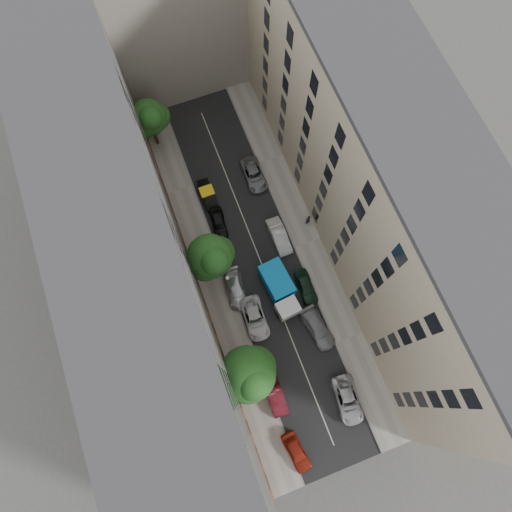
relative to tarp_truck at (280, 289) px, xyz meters
name	(u,v)px	position (x,y,z in m)	size (l,w,h in m)	color
ground	(260,260)	(-0.60, 4.01, -1.51)	(120.00, 120.00, 0.00)	#4C4C49
road_surface	(260,260)	(-0.60, 4.01, -1.50)	(8.00, 44.00, 0.02)	black
sidewalk_left	(212,277)	(-6.10, 4.01, -1.43)	(3.00, 44.00, 0.15)	gray
sidewalk_right	(307,243)	(4.90, 4.01, -1.43)	(3.00, 44.00, 0.15)	gray
building_left	(139,269)	(-11.60, 4.01, 8.49)	(8.00, 44.00, 20.00)	#494644
building_right	(376,186)	(10.40, 4.01, 8.49)	(8.00, 44.00, 20.00)	#BDB193
building_endcap	(167,0)	(-0.60, 32.01, 7.49)	(18.00, 12.00, 18.00)	gray
tarp_truck	(280,289)	(0.00, 0.00, 0.00)	(2.94, 6.14, 2.73)	black
car_left_0	(297,452)	(-4.20, -14.99, -0.85)	(1.55, 3.85, 1.31)	maroon
car_left_1	(275,394)	(-4.20, -9.39, -0.79)	(1.52, 4.35, 1.43)	#4A0E16
car_left_2	(255,318)	(-3.40, -1.79, -0.85)	(2.19, 4.75, 1.32)	silver
car_left_3	(235,289)	(-4.20, 1.81, -0.84)	(1.86, 4.57, 1.33)	silver
car_left_4	(219,223)	(-3.40, 9.41, -0.87)	(1.51, 3.75, 1.28)	black
car_left_5	(208,195)	(-3.43, 13.01, -0.87)	(1.35, 3.88, 1.28)	black
car_right_0	(348,400)	(2.20, -12.40, -0.84)	(2.22, 4.82, 1.34)	#B6B7BB
car_right_1	(318,328)	(2.20, -5.02, -0.82)	(1.93, 4.74, 1.37)	gray
car_right_2	(306,287)	(2.76, -0.59, -0.84)	(1.58, 3.93, 1.34)	#142F20
car_right_3	(279,236)	(2.20, 5.61, -0.79)	(1.53, 4.38, 1.44)	silver
car_right_4	(254,175)	(2.26, 13.55, -0.86)	(2.13, 4.62, 1.28)	slate
tree_near	(249,375)	(-5.95, -7.09, 3.78)	(5.38, 5.12, 7.90)	#382619
tree_mid	(211,258)	(-5.53, 4.28, 4.07)	(4.81, 4.45, 8.03)	#382619
tree_far	(150,119)	(-6.60, 21.53, 3.52)	(4.44, 4.04, 7.20)	#382619
lamp_post	(229,284)	(-4.80, 1.62, 2.68)	(0.36, 0.36, 6.57)	#17511F
pedestrian	(308,220)	(5.80, 6.18, -0.48)	(0.64, 0.42, 1.75)	black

